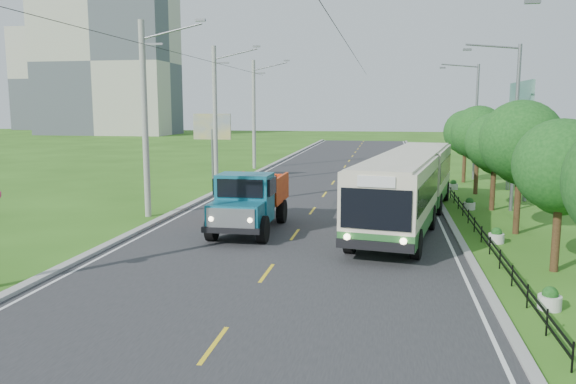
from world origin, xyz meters
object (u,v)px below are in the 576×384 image
(tree_second, at_px, (561,171))
(planter_mid, at_px, (469,204))
(pole_near, at_px, (145,119))
(tree_third, at_px, (521,145))
(tree_back, at_px, (466,134))
(planter_far, at_px, (453,185))
(tree_fifth, at_px, (479,136))
(planter_front, at_px, (550,300))
(tree_fourth, at_px, (496,146))
(dump_truck, at_px, (250,197))
(billboard_left, at_px, (212,131))
(pole_far, at_px, (254,114))
(pole_mid, at_px, (216,116))
(billboard_right, at_px, (520,113))
(planter_near, at_px, (496,236))
(bus, at_px, (409,181))
(streetlight_mid, at_px, (513,122))

(tree_second, relative_size, planter_mid, 7.91)
(pole_near, distance_m, tree_third, 18.17)
(planter_mid, bearing_deg, tree_second, -83.95)
(tree_back, height_order, planter_far, tree_back)
(tree_fifth, relative_size, planter_front, 8.66)
(tree_fourth, distance_m, dump_truck, 14.38)
(billboard_left, height_order, dump_truck, billboard_left)
(billboard_left, distance_m, dump_truck, 19.05)
(planter_mid, bearing_deg, pole_far, 131.59)
(pole_mid, bearing_deg, billboard_right, -2.78)
(tree_fifth, height_order, dump_truck, tree_fifth)
(pole_mid, distance_m, pole_far, 12.00)
(tree_fifth, distance_m, planter_near, 14.64)
(pole_near, distance_m, bus, 13.74)
(planter_near, height_order, billboard_right, billboard_right)
(tree_third, xyz_separation_m, streetlight_mid, (0.79, 5.86, 0.92))
(pole_near, height_order, pole_mid, same)
(pole_near, relative_size, planter_near, 14.93)
(tree_fourth, bearing_deg, pole_near, -164.16)
(tree_third, distance_m, planter_far, 14.40)
(tree_fifth, xyz_separation_m, streetlight_mid, (0.79, -6.14, 1.05))
(planter_mid, bearing_deg, planter_far, 90.00)
(planter_front, bearing_deg, tree_second, 73.12)
(tree_second, bearing_deg, billboard_left, 131.52)
(pole_near, relative_size, tree_fifth, 1.72)
(pole_near, xyz_separation_m, tree_fifth, (18.12, 11.14, -1.24))
(streetlight_mid, xyz_separation_m, bus, (-5.55, -3.99, -2.88))
(billboard_right, height_order, dump_truck, billboard_right)
(planter_near, bearing_deg, bus, 131.14)
(pole_near, distance_m, planter_mid, 18.23)
(tree_back, distance_m, billboard_right, 6.82)
(tree_back, relative_size, planter_mid, 8.21)
(pole_near, relative_size, tree_fourth, 1.85)
(tree_fourth, relative_size, planter_far, 8.06)
(tree_second, distance_m, tree_third, 6.02)
(tree_second, xyz_separation_m, planter_near, (-1.26, 3.86, -3.23))
(tree_back, xyz_separation_m, planter_near, (-1.26, -20.14, -3.37))
(planter_far, height_order, bus, bus)
(bus, bearing_deg, planter_mid, 58.36)
(pole_mid, distance_m, billboard_left, 3.47)
(tree_third, xyz_separation_m, dump_truck, (-12.05, -1.59, -2.43))
(pole_near, xyz_separation_m, planter_front, (16.86, -11.00, -4.81))
(tree_back, xyz_separation_m, planter_far, (-1.26, -4.14, -3.37))
(tree_third, height_order, bus, tree_third)
(tree_third, distance_m, planter_near, 4.46)
(tree_back, bearing_deg, streetlight_mid, -86.30)
(tree_fourth, distance_m, billboard_left, 21.72)
(tree_back, bearing_deg, dump_truck, -121.60)
(tree_third, relative_size, planter_far, 8.96)
(tree_third, bearing_deg, billboard_right, 78.36)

